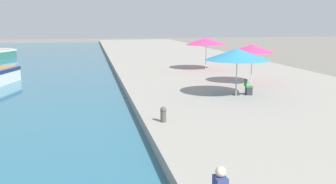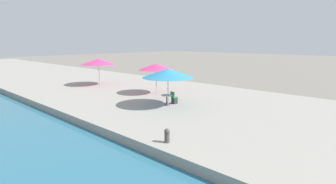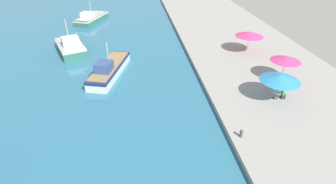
{
  "view_description": "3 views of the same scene",
  "coord_description": "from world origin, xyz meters",
  "views": [
    {
      "loc": [
        -2.1,
        -3.11,
        4.66
      ],
      "look_at": [
        1.5,
        14.12,
        1.31
      ],
      "focal_mm": 40.0,
      "sensor_mm": 36.0,
      "label": 1
    },
    {
      "loc": [
        -7.4,
        4.1,
        4.99
      ],
      "look_at": [
        5.88,
        16.35,
        1.51
      ],
      "focal_mm": 28.0,
      "sensor_mm": 36.0,
      "label": 2
    },
    {
      "loc": [
        -6.68,
        -2.82,
        13.77
      ],
      "look_at": [
        -4.0,
        18.0,
        1.11
      ],
      "focal_mm": 28.0,
      "sensor_mm": 36.0,
      "label": 3
    }
  ],
  "objects": [
    {
      "name": "quay_promenade",
      "position": [
        8.0,
        37.0,
        0.25
      ],
      "size": [
        16.0,
        90.0,
        0.51
      ],
      "color": "gray",
      "rests_on": "ground_plane"
    },
    {
      "name": "cafe_umbrella_striped",
      "position": [
        7.71,
        27.84,
        2.95
      ],
      "size": [
        3.56,
        3.56,
        2.75
      ],
      "color": "#B7B7B7",
      "rests_on": "quay_promenade"
    },
    {
      "name": "cafe_umbrella_pink",
      "position": [
        5.88,
        16.35,
        2.84
      ],
      "size": [
        3.59,
        3.59,
        2.65
      ],
      "color": "#B7B7B7",
      "rests_on": "quay_promenade"
    },
    {
      "name": "cafe_chair_left",
      "position": [
        6.68,
        16.46,
        0.83
      ],
      "size": [
        0.47,
        0.44,
        0.91
      ],
      "rotation": [
        0.0,
        0.0,
        4.61
      ],
      "color": "#2D2D33",
      "rests_on": "quay_promenade"
    },
    {
      "name": "mooring_bollard",
      "position": [
        0.8,
        11.72,
        0.86
      ],
      "size": [
        0.26,
        0.26,
        0.65
      ],
      "color": "#4C4742",
      "rests_on": "quay_promenade"
    },
    {
      "name": "cafe_table",
      "position": [
        5.96,
        16.54,
        1.04
      ],
      "size": [
        0.8,
        0.8,
        0.74
      ],
      "color": "#333338",
      "rests_on": "quay_promenade"
    },
    {
      "name": "cafe_umbrella_white",
      "position": [
        8.48,
        20.14,
        2.86
      ],
      "size": [
        3.05,
        3.05,
        2.62
      ],
      "color": "#B7B7B7",
      "rests_on": "quay_promenade"
    }
  ]
}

